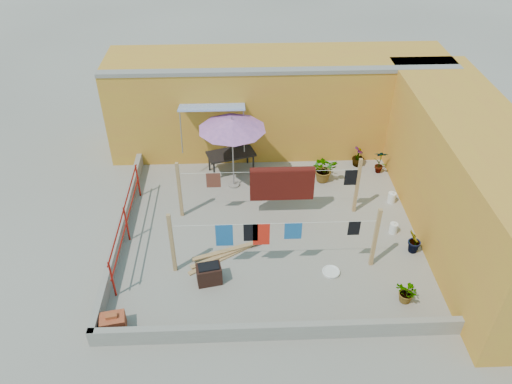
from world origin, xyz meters
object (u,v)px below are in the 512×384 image
white_basin (331,272)px  green_hose (323,165)px  brick_stack (113,323)px  water_jug_b (392,198)px  water_jug_a (393,228)px  plant_back_a (324,169)px  patio_umbrella (232,125)px  outdoor_table (231,155)px  brazier (209,274)px

white_basin → green_hose: bearing=83.8°
white_basin → green_hose: 4.90m
brick_stack → water_jug_b: (7.40, 4.37, -0.04)m
water_jug_a → plant_back_a: size_ratio=0.41×
patio_umbrella → plant_back_a: bearing=3.5°
water_jug_a → outdoor_table: bearing=144.3°
outdoor_table → brazier: outdoor_table is taller
outdoor_table → green_hose: size_ratio=2.99×
patio_umbrella → plant_back_a: patio_umbrella is taller
outdoor_table → water_jug_b: size_ratio=4.37×
patio_umbrella → white_basin: (2.43, -3.89, -2.11)m
outdoor_table → water_jug_a: bearing=-35.7°
brazier → green_hose: bearing=54.6°
water_jug_a → plant_back_a: 3.03m
white_basin → plant_back_a: plant_back_a is taller
outdoor_table → brazier: (-0.54, -4.85, -0.37)m
brazier → plant_back_a: size_ratio=0.77×
white_basin → water_jug_b: water_jug_b is taller
patio_umbrella → outdoor_table: bearing=95.3°
brazier → white_basin: size_ratio=1.46×
green_hose → outdoor_table: bearing=-176.4°
brazier → water_jug_b: (5.32, 3.01, -0.10)m
brazier → white_basin: brazier is taller
green_hose → water_jug_a: bearing=-67.2°
white_basin → water_jug_a: size_ratio=1.28×
outdoor_table → plant_back_a: size_ratio=1.90×
water_jug_a → water_jug_b: bearing=77.3°
brick_stack → plant_back_a: bearing=45.2°
white_basin → water_jug_a: 2.45m
outdoor_table → white_basin: bearing=-61.8°
plant_back_a → brazier: bearing=-129.3°
brazier → green_hose: size_ratio=1.21×
brazier → plant_back_a: bearing=50.7°
plant_back_a → brick_stack: bearing=-134.8°
brazier → plant_back_a: (3.46, 4.22, 0.17)m
brazier → water_jug_b: bearing=29.5°
outdoor_table → brick_stack: outdoor_table is taller
brick_stack → water_jug_b: brick_stack is taller
patio_umbrella → water_jug_b: bearing=-12.5°
outdoor_table → white_basin: size_ratio=3.61×
water_jug_b → green_hose: size_ratio=0.68×
water_jug_a → water_jug_b: water_jug_b is taller
plant_back_a → patio_umbrella: bearing=-176.5°
brick_stack → water_jug_a: bearing=22.9°
green_hose → patio_umbrella: bearing=-161.6°
patio_umbrella → water_jug_a: patio_umbrella is taller
patio_umbrella → green_hose: bearing=18.4°
brick_stack → plant_back_a: size_ratio=0.70×
patio_umbrella → green_hose: patio_umbrella is taller
brick_stack → green_hose: brick_stack is taller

